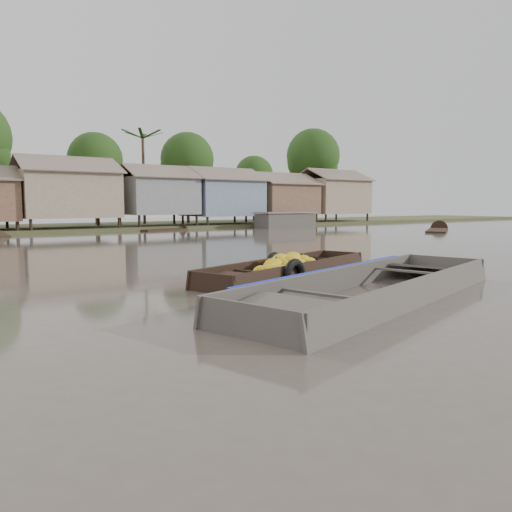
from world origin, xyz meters
TOP-DOWN VIEW (x-y plane):
  - ground at (0.00, 0.00)m, footprint 120.00×120.00m
  - riverbank at (3.03, 31.86)m, footprint 120.00×12.47m
  - banana_boat at (1.36, 2.62)m, footprint 6.59×3.50m
  - viewer_boat at (1.04, -0.81)m, footprint 8.82×4.47m
  - distant_boats at (11.86, 23.86)m, footprint 48.26×15.31m

SIDE VIEW (x-z plane):
  - ground at x=0.00m, z-range 0.00..0.00m
  - viewer_boat at x=1.04m, z-range -0.26..0.43m
  - banana_boat at x=1.36m, z-range -0.25..0.67m
  - distant_boats at x=11.86m, z-range -0.40..0.98m
  - riverbank at x=3.03m, z-range -2.04..8.18m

